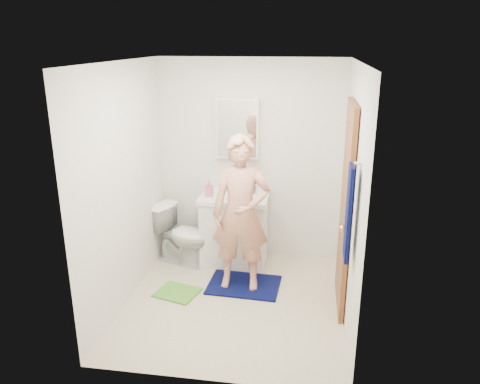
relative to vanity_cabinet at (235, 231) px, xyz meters
name	(u,v)px	position (x,y,z in m)	size (l,w,h in m)	color
floor	(235,302)	(0.15, -0.91, -0.41)	(2.20, 2.40, 0.02)	beige
ceiling	(234,60)	(0.15, -0.91, 2.01)	(2.20, 2.40, 0.02)	white
wall_back	(251,160)	(0.15, 0.30, 0.80)	(2.20, 0.02, 2.40)	silver
wall_front	(207,243)	(0.15, -2.12, 0.80)	(2.20, 0.02, 2.40)	silver
wall_left	(124,186)	(-0.96, -0.91, 0.80)	(0.02, 2.40, 2.40)	silver
wall_right	(353,197)	(1.26, -0.91, 0.80)	(0.02, 2.40, 2.40)	silver
vanity_cabinet	(235,231)	(0.00, 0.00, 0.00)	(0.75, 0.55, 0.80)	white
countertop	(235,197)	(0.00, 0.00, 0.43)	(0.79, 0.59, 0.05)	white
sink_basin	(235,196)	(0.00, 0.00, 0.44)	(0.40, 0.40, 0.03)	white
faucet	(237,186)	(0.00, 0.18, 0.51)	(0.03, 0.03, 0.12)	silver
medicine_cabinet	(237,128)	(0.00, 0.22, 1.20)	(0.50, 0.12, 0.70)	white
mirror_panel	(237,129)	(0.00, 0.16, 1.20)	(0.46, 0.01, 0.66)	white
door	(346,209)	(1.22, -0.76, 0.62)	(0.05, 0.80, 2.05)	brown
door_knob	(343,229)	(1.18, -1.08, 0.55)	(0.07, 0.07, 0.07)	gold
towel	(348,213)	(1.18, -1.48, 0.85)	(0.03, 0.24, 0.80)	#060C40
towel_hook	(358,163)	(1.22, -1.48, 1.27)	(0.02, 0.02, 0.06)	silver
toilet	(183,235)	(-0.61, -0.11, -0.05)	(0.40, 0.70, 0.71)	white
bath_mat	(244,285)	(0.20, -0.59, -0.39)	(0.77, 0.55, 0.02)	#060C40
green_rug	(177,292)	(-0.48, -0.85, -0.39)	(0.42, 0.36, 0.02)	#57A838
soap_dispenser	(209,188)	(-0.29, -0.07, 0.54)	(0.08, 0.08, 0.18)	#CC5F81
toothbrush_cup	(251,189)	(0.18, 0.11, 0.50)	(0.11, 0.11, 0.09)	#7F3A80
man	(241,214)	(0.17, -0.61, 0.46)	(0.61, 0.40, 1.67)	tan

